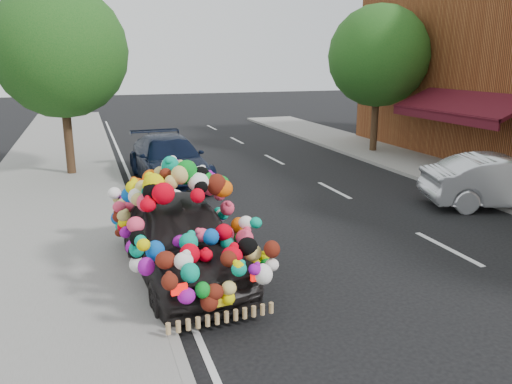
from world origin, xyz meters
The scene contains 10 objects.
ground centered at (0.00, 0.00, 0.00)m, with size 100.00×100.00×0.00m, color black.
sidewalk centered at (-4.30, 0.00, 0.06)m, with size 4.00×60.00×0.12m, color gray.
kerb centered at (-2.35, 0.00, 0.07)m, with size 0.15×60.00×0.13m, color gray.
footpath_far centered at (8.20, 3.00, 0.06)m, with size 3.00×40.00×0.12m, color gray.
lane_markings centered at (3.60, 0.00, 0.01)m, with size 6.00×50.00×0.01m, color silver, non-canonical shape.
tree_near_sidewalk centered at (-3.80, 9.50, 4.02)m, with size 4.20×4.20×6.13m.
tree_far_b centered at (8.00, 10.00, 3.89)m, with size 4.00×4.00×5.90m.
plush_art_car centered at (-1.80, 0.46, 1.06)m, with size 2.33×4.52×2.08m.
navy_sedan centered at (-0.84, 7.66, 0.71)m, with size 2.00×4.91×1.43m, color black.
silver_hatchback centered at (7.00, 2.02, 0.68)m, with size 1.45×4.15×1.37m, color #BBBCC3.
Camera 1 is at (-3.25, -7.81, 3.76)m, focal length 35.00 mm.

